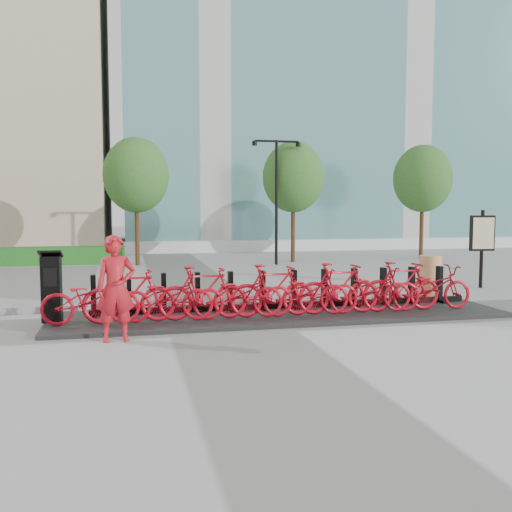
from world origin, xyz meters
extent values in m
plane|color=#A0A0A0|center=(0.00, 0.00, 0.00)|extent=(120.00, 120.00, 0.00)
cube|color=#649AA8|center=(14.00, 26.00, 12.00)|extent=(32.00, 16.00, 24.00)
cube|color=#1E6D25|center=(-5.00, 13.20, 0.35)|extent=(6.00, 1.20, 0.70)
cylinder|color=#3B2413|center=(-1.50, 12.00, 1.50)|extent=(0.18, 0.18, 3.00)
ellipsoid|color=#1E4D20|center=(-1.50, 12.00, 3.60)|extent=(2.60, 2.60, 2.99)
cylinder|color=#3B2413|center=(5.00, 12.00, 1.50)|extent=(0.18, 0.18, 3.00)
ellipsoid|color=#1E4D20|center=(5.00, 12.00, 3.60)|extent=(2.60, 2.60, 2.99)
cylinder|color=#3B2413|center=(11.00, 12.00, 1.50)|extent=(0.18, 0.18, 3.00)
ellipsoid|color=#1E4D20|center=(11.00, 12.00, 3.60)|extent=(2.60, 2.60, 2.99)
cylinder|color=black|center=(4.00, 11.00, 2.50)|extent=(0.12, 0.12, 5.00)
cube|color=black|center=(3.55, 11.00, 4.95)|extent=(0.90, 0.08, 0.08)
cube|color=black|center=(4.45, 11.00, 4.95)|extent=(0.90, 0.08, 0.08)
cylinder|color=black|center=(3.10, 11.00, 4.85)|extent=(0.20, 0.20, 0.18)
cylinder|color=black|center=(4.90, 11.00, 4.85)|extent=(0.20, 0.20, 0.18)
cube|color=black|center=(1.30, 0.30, 0.04)|extent=(9.60, 2.40, 0.08)
imported|color=#AA0917|center=(-2.60, -0.05, 0.57)|extent=(1.85, 0.65, 0.97)
imported|color=#AA0917|center=(-1.88, -0.05, 0.62)|extent=(1.80, 0.51, 1.08)
imported|color=#AA0917|center=(-1.16, -0.05, 0.57)|extent=(1.85, 0.65, 0.97)
imported|color=#AA0917|center=(-0.44, -0.05, 0.62)|extent=(1.80, 0.51, 1.08)
imported|color=#AA0917|center=(0.28, -0.05, 0.57)|extent=(1.85, 0.65, 0.97)
imported|color=#AA0917|center=(1.00, -0.05, 0.62)|extent=(1.80, 0.51, 1.08)
imported|color=#AA0917|center=(1.72, -0.05, 0.57)|extent=(1.85, 0.65, 0.97)
imported|color=#AA0917|center=(2.44, -0.05, 0.62)|extent=(1.80, 0.51, 1.08)
imported|color=#AA0917|center=(3.16, -0.05, 0.57)|extent=(1.85, 0.65, 0.97)
imported|color=#AA0917|center=(3.88, -0.05, 0.62)|extent=(1.80, 0.51, 1.08)
imported|color=#AA0917|center=(4.60, -0.05, 0.57)|extent=(1.85, 0.65, 0.97)
cube|color=black|center=(-3.36, 0.37, 0.73)|extent=(0.38, 0.33, 1.30)
cube|color=black|center=(-3.36, 0.37, 1.42)|extent=(0.45, 0.38, 0.17)
cube|color=black|center=(-3.36, 0.21, 0.98)|extent=(0.26, 0.03, 0.36)
imported|color=red|center=(-2.11, -1.23, 0.92)|extent=(0.72, 0.52, 1.85)
cylinder|color=orange|center=(5.74, 2.01, 0.54)|extent=(0.74, 0.74, 1.08)
cylinder|color=black|center=(8.06, 3.22, 1.12)|extent=(0.10, 0.10, 2.25)
cube|color=black|center=(8.06, 3.22, 1.58)|extent=(0.74, 0.18, 1.02)
cube|color=beige|center=(8.06, 3.16, 1.58)|extent=(0.63, 0.08, 0.90)
camera|label=1|loc=(-1.90, -11.28, 2.32)|focal=40.00mm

